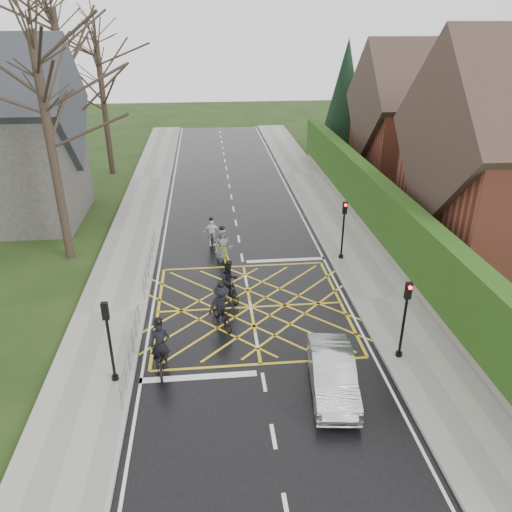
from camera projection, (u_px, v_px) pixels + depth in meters
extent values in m
plane|color=black|center=(251.00, 307.00, 21.76)|extent=(120.00, 120.00, 0.00)
cube|color=black|center=(251.00, 307.00, 21.75)|extent=(9.00, 80.00, 0.01)
cube|color=gray|center=(384.00, 299.00, 22.27)|extent=(3.00, 80.00, 0.15)
cube|color=gray|center=(110.00, 313.00, 21.18)|extent=(3.00, 80.00, 0.15)
cube|color=slate|center=(379.00, 238.00, 27.70)|extent=(0.50, 38.00, 0.70)
cube|color=#17350E|center=(383.00, 209.00, 26.95)|extent=(0.90, 38.00, 2.80)
cube|color=brown|center=(421.00, 141.00, 37.98)|extent=(9.00, 8.00, 6.00)
cube|color=#362720|center=(427.00, 101.00, 36.73)|extent=(9.80, 8.80, 8.80)
cube|color=brown|center=(469.00, 63.00, 35.86)|extent=(0.70, 0.70, 1.60)
cylinder|color=black|center=(341.00, 149.00, 45.83)|extent=(0.50, 0.50, 1.20)
cone|color=black|center=(345.00, 99.00, 43.94)|extent=(4.60, 4.60, 10.00)
cube|color=#2D2B28|center=(8.00, 165.00, 29.80)|extent=(8.00, 7.00, 7.00)
cylinder|color=black|center=(53.00, 154.00, 23.96)|extent=(0.44, 0.44, 11.00)
cylinder|color=black|center=(69.00, 115.00, 30.84)|extent=(0.44, 0.44, 12.00)
cylinder|color=black|center=(105.00, 110.00, 38.52)|extent=(0.44, 0.44, 10.00)
cylinder|color=slate|center=(130.00, 341.00, 17.76)|extent=(0.05, 5.00, 0.05)
cylinder|color=slate|center=(131.00, 351.00, 17.95)|extent=(0.04, 5.00, 0.04)
cylinder|color=slate|center=(121.00, 400.00, 15.73)|extent=(0.04, 0.04, 1.00)
cylinder|color=slate|center=(139.00, 316.00, 20.22)|extent=(0.04, 0.04, 1.00)
cylinder|color=slate|center=(149.00, 252.00, 24.49)|extent=(0.05, 6.00, 0.05)
cylinder|color=slate|center=(150.00, 261.00, 24.69)|extent=(0.04, 6.00, 0.04)
cylinder|color=slate|center=(144.00, 291.00, 22.01)|extent=(0.04, 0.04, 1.00)
cylinder|color=slate|center=(155.00, 238.00, 27.40)|extent=(0.04, 0.04, 1.00)
cylinder|color=black|center=(343.00, 234.00, 25.35)|extent=(0.10, 0.10, 3.00)
cylinder|color=black|center=(341.00, 258.00, 25.93)|extent=(0.24, 0.24, 0.30)
cube|color=black|center=(345.00, 208.00, 24.75)|extent=(0.22, 0.16, 0.62)
sphere|color=#FF0C0C|center=(346.00, 205.00, 24.56)|extent=(0.14, 0.14, 0.14)
cylinder|color=black|center=(403.00, 325.00, 17.80)|extent=(0.10, 0.10, 3.00)
cylinder|color=black|center=(399.00, 356.00, 18.38)|extent=(0.24, 0.24, 0.30)
cube|color=black|center=(408.00, 291.00, 17.20)|extent=(0.22, 0.16, 0.62)
sphere|color=#FF0C0C|center=(410.00, 288.00, 17.02)|extent=(0.14, 0.14, 0.14)
cylinder|color=black|center=(111.00, 347.00, 16.60)|extent=(0.10, 0.10, 3.00)
cylinder|color=black|center=(115.00, 379.00, 17.18)|extent=(0.24, 0.24, 0.30)
cube|color=black|center=(105.00, 311.00, 16.00)|extent=(0.22, 0.16, 0.62)
sphere|color=#FF0C0C|center=(105.00, 304.00, 16.03)|extent=(0.14, 0.14, 0.14)
imported|color=black|center=(161.00, 355.00, 17.71)|extent=(0.94, 2.21, 1.13)
imported|color=black|center=(160.00, 345.00, 17.63)|extent=(0.74, 0.52, 1.92)
sphere|color=black|center=(158.00, 321.00, 17.21)|extent=(0.30, 0.30, 0.30)
imported|color=black|center=(230.00, 288.00, 22.15)|extent=(1.18, 1.95, 1.14)
imported|color=black|center=(229.00, 281.00, 22.12)|extent=(1.03, 0.92, 1.74)
sphere|color=black|center=(229.00, 263.00, 21.73)|extent=(0.27, 0.27, 0.27)
imported|color=black|center=(222.00, 314.00, 20.27)|extent=(1.35, 2.13, 1.06)
imported|color=black|center=(221.00, 305.00, 20.20)|extent=(1.32, 1.03, 1.79)
sphere|color=black|center=(221.00, 285.00, 19.81)|extent=(0.28, 0.28, 0.28)
imported|color=black|center=(212.00, 238.00, 27.42)|extent=(0.48, 1.66, 1.00)
imported|color=silver|center=(212.00, 232.00, 27.40)|extent=(0.90, 0.38, 1.53)
sphere|color=black|center=(211.00, 219.00, 27.06)|extent=(0.24, 0.24, 0.24)
imported|color=gold|center=(223.00, 252.00, 25.68)|extent=(1.22, 2.10, 1.04)
imported|color=#4E5155|center=(222.00, 245.00, 25.61)|extent=(0.99, 0.78, 1.77)
sphere|color=black|center=(222.00, 228.00, 25.23)|extent=(0.28, 0.28, 0.28)
imported|color=#A1A4A8|center=(332.00, 374.00, 16.64)|extent=(1.86, 4.18, 1.33)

